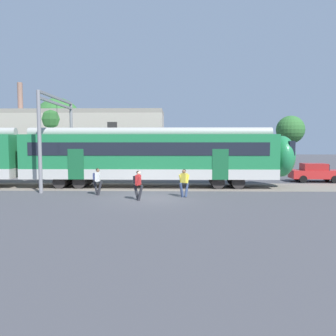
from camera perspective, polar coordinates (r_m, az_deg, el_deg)
ground_plane at (r=18.89m, az=-3.44°, el=-5.37°), size 160.00×160.00×0.00m
track_bed at (r=27.23m, az=-27.00°, el=-2.86°), size 80.00×4.40×0.01m
pedestrian_white at (r=20.53m, az=-12.22°, el=-1.90°), size 0.63×0.54×1.67m
pedestrian_red at (r=18.30m, az=-5.27°, el=-2.56°), size 0.62×0.60×1.67m
pedestrian_yellow at (r=19.31m, az=2.82°, el=-2.27°), size 0.67×0.50×1.67m
parked_car_red at (r=29.67m, az=24.24°, el=-0.72°), size 4.07×1.90×1.54m
catenary_gantry at (r=25.32m, az=-18.71°, el=6.64°), size 0.24×6.64×6.53m
background_building at (r=34.08m, az=-16.00°, el=4.16°), size 17.75×5.00×9.20m
street_tree_right at (r=38.30m, az=20.54°, el=6.21°), size 3.04×3.04×6.21m
street_tree_left at (r=34.12m, az=-18.55°, el=7.81°), size 4.39×4.39×7.62m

